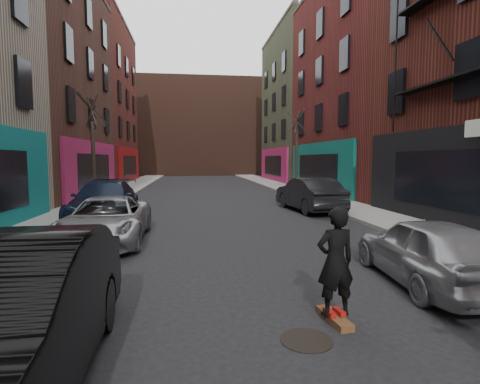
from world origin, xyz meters
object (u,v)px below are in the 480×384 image
object	(u,v)px
skateboarder	(335,261)
parked_left_far	(107,220)
tree_right_far	(297,143)
parked_left_end	(105,201)
manhole	(306,340)
tree_left_far	(93,140)
skateboard	(334,318)
parked_right_end	(309,194)
parked_right_far	(428,250)

from	to	relation	value
skateboarder	parked_left_far	bearing A→B (deg)	-59.52
tree_right_far	parked_left_end	distance (m)	15.69
parked_left_end	manhole	xyz separation A→B (m)	(4.82, -10.32, -0.77)
tree_right_far	parked_left_far	xyz separation A→B (m)	(-9.89, -14.94, -2.88)
skateboarder	parked_left_end	bearing A→B (deg)	-67.91
tree_left_far	tree_right_far	bearing A→B (deg)	25.82
tree_left_far	skateboard	bearing A→B (deg)	-64.73
parked_left_far	skateboarder	distance (m)	7.43
parked_left_end	skateboarder	world-z (taller)	skateboarder
parked_right_end	tree_left_far	bearing A→B (deg)	-24.16
tree_left_far	manhole	size ratio (longest dim) A/B	9.29
parked_right_end	manhole	distance (m)	12.62
skateboard	manhole	world-z (taller)	skateboard
parked_right_far	tree_right_far	bearing A→B (deg)	-93.88
parked_right_end	manhole	size ratio (longest dim) A/B	6.69
tree_left_far	tree_right_far	world-z (taller)	tree_right_far
parked_left_end	skateboarder	bearing A→B (deg)	-63.08
parked_right_far	parked_right_end	distance (m)	10.16
manhole	skateboarder	bearing A→B (deg)	41.26
parked_left_far	manhole	world-z (taller)	parked_left_far
manhole	parked_right_end	bearing A→B (deg)	71.98
parked_right_end	manhole	bearing A→B (deg)	65.99
tree_left_far	skateboard	world-z (taller)	tree_left_far
tree_left_far	parked_right_far	size ratio (longest dim) A/B	1.67
parked_left_end	parked_right_end	distance (m)	8.87
tree_right_far	parked_left_end	xyz separation A→B (m)	(-10.80, -11.05, -2.75)
skateboarder	manhole	size ratio (longest dim) A/B	2.31
parked_left_far	parked_right_end	distance (m)	9.58
tree_right_far	parked_right_far	world-z (taller)	tree_right_far
tree_right_far	manhole	distance (m)	22.47
parked_left_end	parked_right_far	distance (m)	11.50
parked_left_end	skateboard	bearing A→B (deg)	-63.08
parked_right_far	parked_right_end	xyz separation A→B (m)	(0.92, 10.11, 0.11)
skateboard	tree_right_far	bearing A→B (deg)	68.69
parked_left_end	parked_left_far	bearing A→B (deg)	-78.81
tree_right_far	parked_right_end	size ratio (longest dim) A/B	1.45
skateboarder	manhole	world-z (taller)	skateboarder
parked_left_end	parked_right_end	bearing A→B (deg)	8.81
parked_right_far	parked_right_end	world-z (taller)	parked_right_end
skateboarder	tree_left_far	bearing A→B (deg)	-71.54
tree_right_far	parked_left_end	size ratio (longest dim) A/B	1.27
parked_right_end	parked_left_end	bearing A→B (deg)	4.80
tree_left_far	parked_right_end	distance (m)	11.17
parked_left_end	manhole	size ratio (longest dim) A/B	7.65
parked_left_end	manhole	bearing A→B (deg)	-66.94
tree_right_far	parked_right_end	distance (m)	10.00
tree_right_far	parked_right_end	bearing A→B (deg)	-102.52
parked_right_end	skateboard	distance (m)	11.95
tree_left_far	parked_right_end	world-z (taller)	tree_left_far
skateboard	parked_left_end	bearing A→B (deg)	112.09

